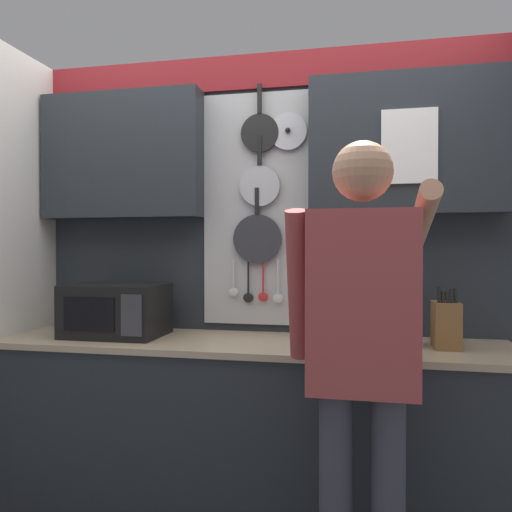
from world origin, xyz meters
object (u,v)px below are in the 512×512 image
at_px(microwave, 116,310).
at_px(utensil_crock, 401,329).
at_px(person, 362,338).
at_px(knife_block, 446,325).

bearing_deg(microwave, utensil_crock, 0.06).
relative_size(microwave, person, 0.28).
bearing_deg(utensil_crock, knife_block, -0.19).
xyz_separation_m(microwave, person, (1.22, -0.54, -0.00)).
bearing_deg(knife_block, utensil_crock, 179.81).
bearing_deg(microwave, person, -23.79).
distance_m(knife_block, utensil_crock, 0.20).
distance_m(microwave, knife_block, 1.59).
bearing_deg(person, microwave, 156.21).
relative_size(microwave, knife_block, 1.72).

